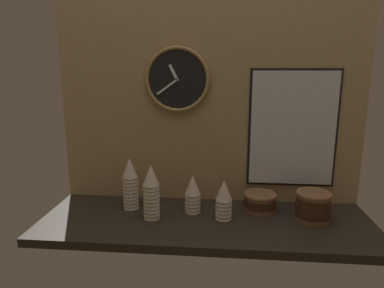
% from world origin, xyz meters
% --- Properties ---
extents(ground_plane, '(1.60, 0.56, 0.04)m').
position_xyz_m(ground_plane, '(0.00, 0.00, -0.02)').
color(ground_plane, black).
extents(wall_tiled_back, '(1.60, 0.03, 1.05)m').
position_xyz_m(wall_tiled_back, '(0.00, 0.27, 0.53)').
color(wall_tiled_back, tan).
rests_on(wall_tiled_back, ground_plane).
extents(cup_stack_center, '(0.08, 0.08, 0.20)m').
position_xyz_m(cup_stack_center, '(-0.07, 0.07, 0.10)').
color(cup_stack_center, beige).
rests_on(cup_stack_center, ground_plane).
extents(cup_stack_center_left, '(0.08, 0.08, 0.27)m').
position_xyz_m(cup_stack_center_left, '(-0.26, -0.02, 0.14)').
color(cup_stack_center_left, beige).
rests_on(cup_stack_center_left, ground_plane).
extents(cup_stack_center_right, '(0.08, 0.08, 0.20)m').
position_xyz_m(cup_stack_center_right, '(0.08, 0.01, 0.10)').
color(cup_stack_center_right, beige).
rests_on(cup_stack_center_right, ground_plane).
extents(cup_stack_left, '(0.08, 0.08, 0.27)m').
position_xyz_m(cup_stack_left, '(-0.40, 0.09, 0.14)').
color(cup_stack_left, beige).
rests_on(cup_stack_left, ground_plane).
extents(bowl_stack_right, '(0.17, 0.17, 0.09)m').
position_xyz_m(bowl_stack_right, '(0.27, 0.12, 0.05)').
color(bowl_stack_right, brown).
rests_on(bowl_stack_right, ground_plane).
extents(bowl_stack_far_right, '(0.17, 0.17, 0.14)m').
position_xyz_m(bowl_stack_far_right, '(0.51, 0.03, 0.07)').
color(bowl_stack_far_right, brown).
rests_on(bowl_stack_far_right, ground_plane).
extents(wall_clock, '(0.34, 0.03, 0.34)m').
position_xyz_m(wall_clock, '(-0.17, 0.23, 0.66)').
color(wall_clock, black).
extents(menu_board, '(0.46, 0.01, 0.62)m').
position_xyz_m(menu_board, '(0.44, 0.24, 0.41)').
color(menu_board, black).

